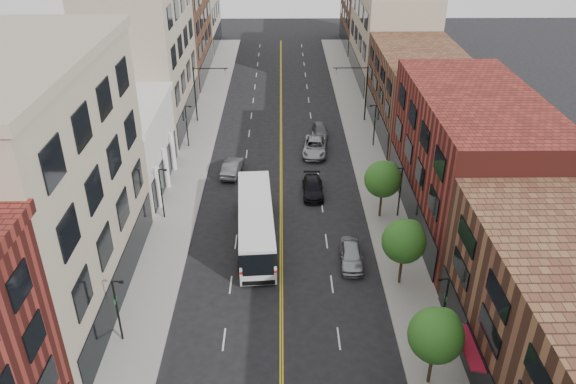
{
  "coord_description": "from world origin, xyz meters",
  "views": [
    {
      "loc": [
        0.12,
        -21.03,
        28.05
      ],
      "look_at": [
        0.6,
        20.01,
        5.0
      ],
      "focal_mm": 35.0,
      "sensor_mm": 36.0,
      "label": 1
    }
  ],
  "objects_px": {
    "car_parked_far": "(351,255)",
    "car_lane_c": "(320,129)",
    "car_lane_behind": "(232,167)",
    "car_lane_b": "(315,147)",
    "car_lane_a": "(313,188)",
    "city_bus": "(256,221)"
  },
  "relations": [
    {
      "from": "car_parked_far",
      "to": "car_lane_c",
      "type": "bearing_deg",
      "value": 94.18
    },
    {
      "from": "car_parked_far",
      "to": "car_lane_behind",
      "type": "distance_m",
      "value": 19.66
    },
    {
      "from": "car_lane_behind",
      "to": "car_lane_c",
      "type": "height_order",
      "value": "car_lane_behind"
    },
    {
      "from": "car_lane_b",
      "to": "car_lane_behind",
      "type": "bearing_deg",
      "value": -144.65
    },
    {
      "from": "car_lane_a",
      "to": "car_lane_behind",
      "type": "bearing_deg",
      "value": 151.7
    },
    {
      "from": "car_lane_behind",
      "to": "car_lane_b",
      "type": "height_order",
      "value": "car_lane_b"
    },
    {
      "from": "car_lane_behind",
      "to": "car_lane_c",
      "type": "distance_m",
      "value": 14.67
    },
    {
      "from": "car_parked_far",
      "to": "car_lane_c",
      "type": "xyz_separation_m",
      "value": [
        -0.93,
        26.88,
        -0.11
      ]
    },
    {
      "from": "car_parked_far",
      "to": "car_lane_behind",
      "type": "xyz_separation_m",
      "value": [
        -11.05,
        16.26,
        -0.0
      ]
    },
    {
      "from": "city_bus",
      "to": "car_parked_far",
      "type": "xyz_separation_m",
      "value": [
        8.01,
        -3.52,
        -1.2
      ]
    },
    {
      "from": "car_lane_c",
      "to": "city_bus",
      "type": "bearing_deg",
      "value": -112.54
    },
    {
      "from": "city_bus",
      "to": "car_lane_behind",
      "type": "xyz_separation_m",
      "value": [
        -3.04,
        12.75,
        -1.2
      ]
    },
    {
      "from": "car_lane_behind",
      "to": "car_lane_a",
      "type": "xyz_separation_m",
      "value": [
        8.46,
        -4.54,
        -0.07
      ]
    },
    {
      "from": "car_parked_far",
      "to": "car_lane_b",
      "type": "height_order",
      "value": "car_lane_b"
    },
    {
      "from": "city_bus",
      "to": "car_lane_b",
      "type": "bearing_deg",
      "value": 67.25
    },
    {
      "from": "car_lane_b",
      "to": "car_lane_c",
      "type": "distance_m",
      "value": 5.57
    },
    {
      "from": "car_lane_behind",
      "to": "car_lane_c",
      "type": "bearing_deg",
      "value": -126.17
    },
    {
      "from": "car_lane_behind",
      "to": "car_lane_b",
      "type": "bearing_deg",
      "value": -143.32
    },
    {
      "from": "city_bus",
      "to": "car_lane_c",
      "type": "relative_size",
      "value": 3.33
    },
    {
      "from": "city_bus",
      "to": "car_lane_c",
      "type": "xyz_separation_m",
      "value": [
        7.08,
        23.37,
        -1.31
      ]
    },
    {
      "from": "car_lane_behind",
      "to": "car_lane_a",
      "type": "height_order",
      "value": "car_lane_behind"
    },
    {
      "from": "car_lane_behind",
      "to": "car_lane_c",
      "type": "xyz_separation_m",
      "value": [
        10.12,
        10.62,
        -0.11
      ]
    }
  ]
}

